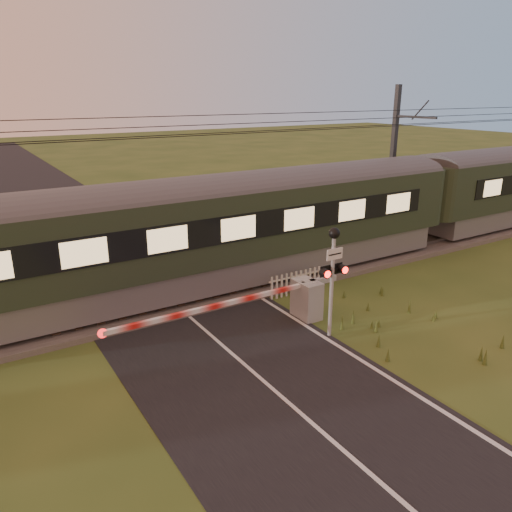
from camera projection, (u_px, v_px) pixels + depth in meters
ground at (273, 390)px, 11.98m from camera, size 160.00×160.00×0.00m
road at (279, 395)px, 11.80m from camera, size 6.00×140.00×0.03m
track_bed at (169, 298)px, 17.20m from camera, size 140.00×3.40×0.39m
overhead_wires at (159, 129)px, 15.43m from camera, size 120.00×0.62×0.62m
train at (422, 198)px, 22.78m from camera, size 40.95×2.82×3.81m
boom_gate at (298, 299)px, 15.49m from camera, size 7.60×0.95×1.26m
crossing_signal at (333, 263)px, 13.96m from camera, size 0.84×0.35×3.29m
picket_fence at (296, 283)px, 17.58m from camera, size 2.26×0.07×0.84m
catenary_mast at (394, 159)px, 24.28m from camera, size 0.22×2.46×7.16m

